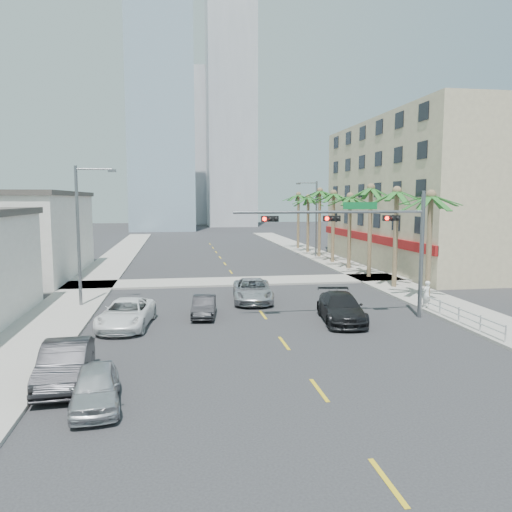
{
  "coord_description": "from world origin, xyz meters",
  "views": [
    {
      "loc": [
        -5.01,
        -18.89,
        6.92
      ],
      "look_at": [
        -0.32,
        10.64,
        3.5
      ],
      "focal_mm": 35.0,
      "sensor_mm": 36.0,
      "label": 1
    }
  ],
  "objects_px": {
    "car_parked_near": "(95,387)",
    "car_parked_mid": "(65,364)",
    "car_lane_left": "(204,306)",
    "car_parked_far": "(126,314)",
    "pedestrian": "(426,294)",
    "traffic_signal_mast": "(370,232)",
    "car_lane_center": "(253,290)",
    "car_lane_right": "(341,308)"
  },
  "relations": [
    {
      "from": "car_parked_mid",
      "to": "car_lane_right",
      "type": "height_order",
      "value": "car_parked_mid"
    },
    {
      "from": "car_parked_mid",
      "to": "car_lane_right",
      "type": "bearing_deg",
      "value": 26.71
    },
    {
      "from": "traffic_signal_mast",
      "to": "car_parked_near",
      "type": "xyz_separation_m",
      "value": [
        -13.58,
        -10.13,
        -4.4
      ]
    },
    {
      "from": "car_parked_near",
      "to": "pedestrian",
      "type": "height_order",
      "value": "pedestrian"
    },
    {
      "from": "traffic_signal_mast",
      "to": "car_parked_mid",
      "type": "distance_m",
      "value": 17.49
    },
    {
      "from": "traffic_signal_mast",
      "to": "car_lane_center",
      "type": "distance_m",
      "value": 9.42
    },
    {
      "from": "car_parked_near",
      "to": "car_parked_mid",
      "type": "height_order",
      "value": "car_parked_mid"
    },
    {
      "from": "pedestrian",
      "to": "car_parked_near",
      "type": "bearing_deg",
      "value": 8.1
    },
    {
      "from": "car_parked_mid",
      "to": "car_lane_center",
      "type": "height_order",
      "value": "car_parked_mid"
    },
    {
      "from": "car_parked_far",
      "to": "car_lane_left",
      "type": "distance_m",
      "value": 4.66
    },
    {
      "from": "car_parked_near",
      "to": "car_parked_far",
      "type": "relative_size",
      "value": 0.73
    },
    {
      "from": "car_lane_left",
      "to": "car_lane_right",
      "type": "distance_m",
      "value": 7.99
    },
    {
      "from": "car_parked_far",
      "to": "car_lane_center",
      "type": "bearing_deg",
      "value": 43.3
    },
    {
      "from": "car_parked_near",
      "to": "pedestrian",
      "type": "xyz_separation_m",
      "value": [
        18.1,
        11.85,
        0.34
      ]
    },
    {
      "from": "car_parked_far",
      "to": "traffic_signal_mast",
      "type": "bearing_deg",
      "value": 5.61
    },
    {
      "from": "pedestrian",
      "to": "car_parked_far",
      "type": "bearing_deg",
      "value": -20.85
    },
    {
      "from": "car_lane_right",
      "to": "pedestrian",
      "type": "relative_size",
      "value": 3.17
    },
    {
      "from": "pedestrian",
      "to": "car_lane_left",
      "type": "bearing_deg",
      "value": -27.12
    },
    {
      "from": "car_lane_left",
      "to": "car_lane_center",
      "type": "distance_m",
      "value": 5.19
    },
    {
      "from": "car_lane_center",
      "to": "pedestrian",
      "type": "xyz_separation_m",
      "value": [
        10.33,
        -4.33,
        0.24
      ]
    },
    {
      "from": "traffic_signal_mast",
      "to": "car_lane_left",
      "type": "distance_m",
      "value": 10.54
    },
    {
      "from": "car_lane_center",
      "to": "car_parked_mid",
      "type": "bearing_deg",
      "value": -118.03
    },
    {
      "from": "car_parked_far",
      "to": "car_lane_center",
      "type": "relative_size",
      "value": 0.98
    },
    {
      "from": "car_lane_center",
      "to": "car_lane_right",
      "type": "height_order",
      "value": "car_lane_right"
    },
    {
      "from": "car_parked_near",
      "to": "car_lane_center",
      "type": "height_order",
      "value": "car_lane_center"
    },
    {
      "from": "car_lane_left",
      "to": "car_parked_mid",
      "type": "bearing_deg",
      "value": -113.15
    },
    {
      "from": "car_lane_right",
      "to": "pedestrian",
      "type": "bearing_deg",
      "value": 24.27
    },
    {
      "from": "car_parked_far",
      "to": "pedestrian",
      "type": "xyz_separation_m",
      "value": [
        18.1,
        1.34,
        0.26
      ]
    },
    {
      "from": "traffic_signal_mast",
      "to": "car_parked_far",
      "type": "height_order",
      "value": "traffic_signal_mast"
    },
    {
      "from": "car_parked_mid",
      "to": "car_parked_far",
      "type": "distance_m",
      "value": 8.38
    },
    {
      "from": "car_parked_near",
      "to": "car_parked_far",
      "type": "xyz_separation_m",
      "value": [
        0.0,
        10.5,
        0.08
      ]
    },
    {
      "from": "traffic_signal_mast",
      "to": "pedestrian",
      "type": "xyz_separation_m",
      "value": [
        4.52,
        1.71,
        -4.06
      ]
    },
    {
      "from": "car_lane_left",
      "to": "car_lane_center",
      "type": "xyz_separation_m",
      "value": [
        3.49,
        3.85,
        0.15
      ]
    },
    {
      "from": "car_lane_left",
      "to": "car_lane_right",
      "type": "height_order",
      "value": "car_lane_right"
    },
    {
      "from": "car_parked_far",
      "to": "car_lane_right",
      "type": "xyz_separation_m",
      "value": [
        11.91,
        -0.56,
        0.04
      ]
    },
    {
      "from": "car_parked_far",
      "to": "pedestrian",
      "type": "height_order",
      "value": "pedestrian"
    },
    {
      "from": "traffic_signal_mast",
      "to": "car_lane_center",
      "type": "bearing_deg",
      "value": 133.86
    },
    {
      "from": "traffic_signal_mast",
      "to": "car_parked_near",
      "type": "relative_size",
      "value": 2.84
    },
    {
      "from": "traffic_signal_mast",
      "to": "pedestrian",
      "type": "bearing_deg",
      "value": 20.76
    },
    {
      "from": "traffic_signal_mast",
      "to": "car_parked_near",
      "type": "bearing_deg",
      "value": -143.28
    },
    {
      "from": "car_lane_right",
      "to": "pedestrian",
      "type": "height_order",
      "value": "pedestrian"
    },
    {
      "from": "car_parked_near",
      "to": "car_lane_left",
      "type": "height_order",
      "value": "car_parked_near"
    }
  ]
}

